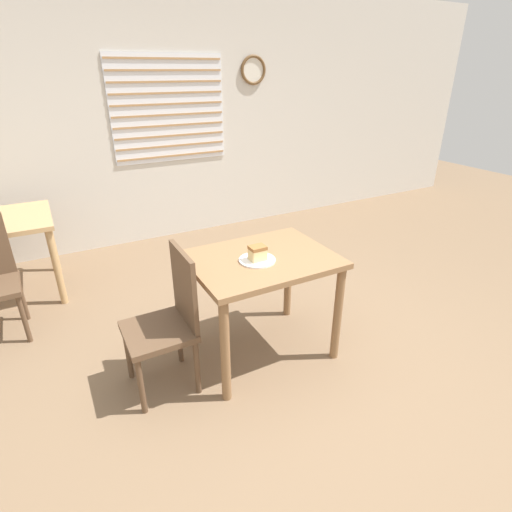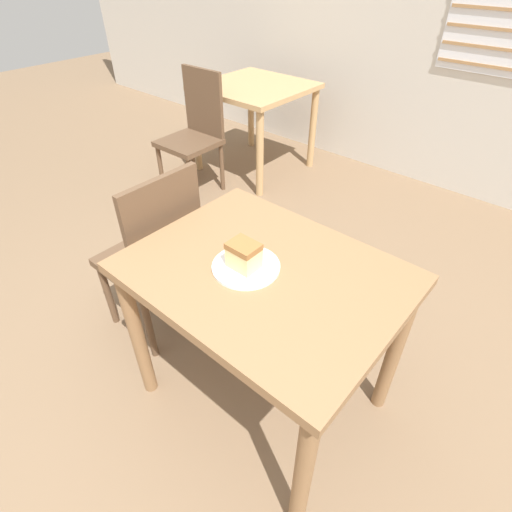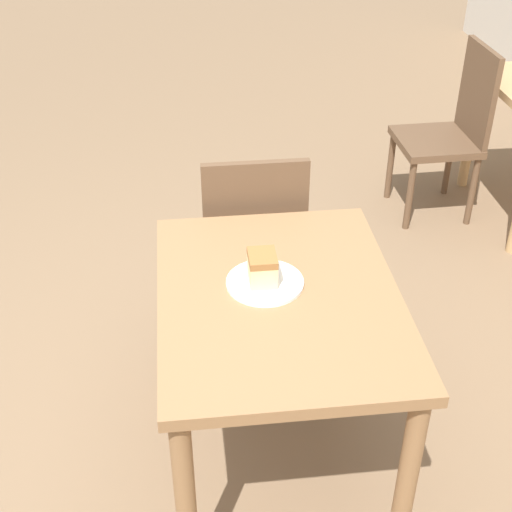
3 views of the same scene
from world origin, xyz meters
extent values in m
plane|color=#7A6047|center=(0.00, 0.00, 0.00)|extent=(14.00, 14.00, 0.00)
cube|color=beige|center=(0.00, 3.03, 1.40)|extent=(10.00, 0.06, 2.80)
cube|color=white|center=(0.25, 2.99, 1.50)|extent=(1.31, 0.01, 1.14)
cube|color=#AD7F51|center=(0.25, 2.98, 0.99)|extent=(1.28, 0.01, 0.02)
cube|color=#AD7F51|center=(0.25, 2.98, 1.10)|extent=(1.28, 0.01, 0.02)
cube|color=#AD7F51|center=(0.25, 2.98, 1.22)|extent=(1.28, 0.01, 0.02)
cube|color=#AD7F51|center=(0.25, 2.98, 1.33)|extent=(1.28, 0.01, 0.02)
cube|color=#AD7F51|center=(0.25, 2.98, 1.45)|extent=(1.28, 0.01, 0.02)
cube|color=#AD7F51|center=(0.25, 2.98, 1.56)|extent=(1.28, 0.01, 0.02)
cube|color=#AD7F51|center=(0.25, 2.98, 1.67)|extent=(1.28, 0.01, 0.02)
cube|color=#AD7F51|center=(0.25, 2.98, 1.79)|extent=(1.28, 0.01, 0.02)
cube|color=#AD7F51|center=(0.25, 2.98, 1.90)|extent=(1.28, 0.01, 0.02)
cube|color=#AD7F51|center=(0.25, 2.98, 2.02)|extent=(1.28, 0.01, 0.02)
torus|color=brown|center=(1.32, 2.98, 1.90)|extent=(0.33, 0.04, 0.33)
cylinder|color=silver|center=(1.32, 2.99, 1.90)|extent=(0.27, 0.01, 0.27)
cube|color=olive|center=(0.03, 0.45, 0.75)|extent=(0.96, 0.74, 0.04)
cylinder|color=olive|center=(-0.40, 0.13, 0.37)|extent=(0.06, 0.06, 0.73)
cylinder|color=olive|center=(0.46, 0.13, 0.37)|extent=(0.06, 0.06, 0.73)
cylinder|color=olive|center=(-0.40, 0.77, 0.37)|extent=(0.06, 0.06, 0.73)
cylinder|color=olive|center=(0.46, 0.77, 0.37)|extent=(0.06, 0.06, 0.73)
cylinder|color=tan|center=(-1.21, 1.88, 0.35)|extent=(0.06, 0.06, 0.71)
cylinder|color=tan|center=(-1.21, 2.61, 0.35)|extent=(0.06, 0.06, 0.71)
cube|color=brown|center=(-0.71, 0.44, 0.43)|extent=(0.41, 0.41, 0.04)
cylinder|color=brown|center=(-0.89, 0.61, 0.20)|extent=(0.04, 0.04, 0.41)
cylinder|color=brown|center=(-0.89, 0.26, 0.20)|extent=(0.04, 0.04, 0.41)
cylinder|color=brown|center=(-0.54, 0.61, 0.20)|extent=(0.04, 0.04, 0.41)
cylinder|color=brown|center=(-0.54, 0.26, 0.20)|extent=(0.04, 0.04, 0.41)
cube|color=brown|center=(-0.52, 0.44, 0.69)|extent=(0.03, 0.39, 0.50)
cylinder|color=brown|center=(-1.50, 1.39, 0.20)|extent=(0.04, 0.04, 0.41)
cylinder|color=brown|center=(-1.51, 1.74, 0.20)|extent=(0.04, 0.04, 0.41)
cylinder|color=white|center=(-0.02, 0.41, 0.78)|extent=(0.24, 0.24, 0.01)
cube|color=#E5CC89|center=(-0.03, 0.40, 0.82)|extent=(0.10, 0.08, 0.07)
cube|color=#936033|center=(-0.03, 0.40, 0.87)|extent=(0.11, 0.09, 0.02)
camera|label=1|loc=(-1.15, -1.66, 1.92)|focal=28.00mm
camera|label=2|loc=(0.71, -0.39, 1.68)|focal=28.00mm
camera|label=3|loc=(1.75, 0.18, 2.09)|focal=50.00mm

